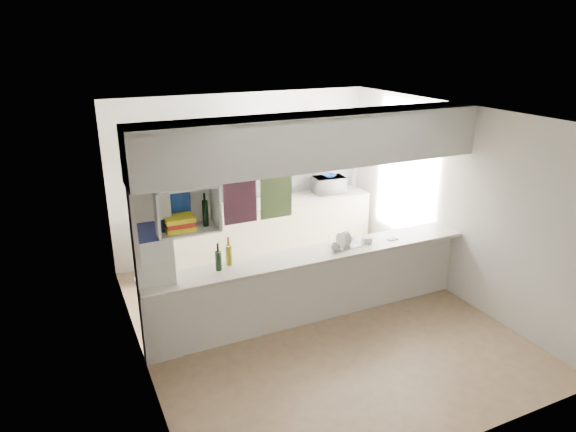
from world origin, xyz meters
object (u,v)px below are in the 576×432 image
dish_rack (346,240)px  wine_bottles (224,257)px  microwave (329,185)px  bowl (329,176)px

dish_rack → wine_bottles: wine_bottles is taller
microwave → bowl: size_ratio=2.31×
dish_rack → wine_bottles: size_ratio=1.19×
bowl → wine_bottles: size_ratio=0.64×
microwave → dish_rack: microwave is taller
microwave → wine_bottles: bearing=44.4°
microwave → dish_rack: size_ratio=1.24×
dish_rack → wine_bottles: bearing=167.8°
dish_rack → microwave: bearing=55.3°
bowl → dish_rack: bowl is taller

